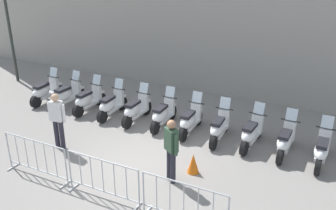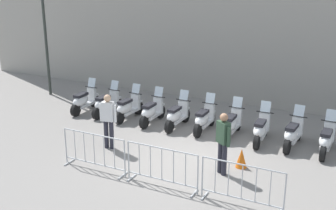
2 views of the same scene
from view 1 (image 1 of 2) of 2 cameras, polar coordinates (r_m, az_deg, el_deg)
name	(u,v)px [view 1 (image 1 of 2)]	position (r m, az deg, el deg)	size (l,w,h in m)	color
ground_plane	(139,164)	(10.76, -4.28, -8.82)	(120.00, 120.00, 0.00)	gray
motorcycle_0	(45,91)	(15.25, -17.81, 1.95)	(0.64, 1.72, 1.24)	black
motorcycle_1	(67,95)	(14.65, -14.83, 1.44)	(0.56, 1.73, 1.24)	black
motorcycle_2	(88,100)	(14.02, -11.85, 0.74)	(0.58, 1.73, 1.24)	black
motorcycle_3	(111,105)	(13.46, -8.49, 0.03)	(0.64, 1.72, 1.24)	black
motorcycle_4	(136,110)	(12.97, -4.84, -0.71)	(0.61, 1.72, 1.24)	black
motorcycle_5	(163,114)	(12.58, -0.79, -1.42)	(0.64, 1.72, 1.24)	black
motorcycle_6	(190,121)	(12.17, 3.28, -2.34)	(0.65, 1.72, 1.24)	black
motorcycle_7	(219,128)	(11.81, 7.60, -3.37)	(0.69, 1.71, 1.24)	black
motorcycle_8	(251,133)	(11.64, 12.28, -4.14)	(0.56, 1.73, 1.24)	black
motorcycle_9	(285,141)	(11.45, 17.05, -5.14)	(0.62, 1.72, 1.24)	black
motorcycle_10	(322,150)	(11.32, 21.91, -6.21)	(0.63, 1.72, 1.24)	black
barrier_segment_0	(36,159)	(10.56, -19.02, -7.55)	(1.99, 0.73, 1.07)	#B2B5B7
barrier_segment_1	(103,179)	(9.33, -9.66, -10.85)	(1.99, 0.73, 1.07)	#B2B5B7
barrier_segment_2	(184,204)	(8.45, 2.35, -14.57)	(1.99, 0.73, 1.07)	#B2B5B7
street_lamp	(6,5)	(17.50, -23.03, 13.60)	(0.36, 0.36, 5.44)	#2D332D
officer_mid_plaza	(57,118)	(11.56, -16.16, -1.85)	(0.53, 0.32, 1.73)	#23232D
officer_by_barriers	(171,147)	(9.56, 0.48, -6.34)	(0.51, 0.35, 1.73)	#23232D
traffic_cone	(193,163)	(10.28, 3.77, -8.67)	(0.32, 0.32, 0.55)	orange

